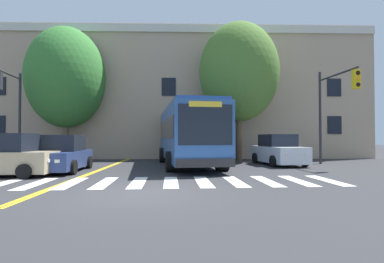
# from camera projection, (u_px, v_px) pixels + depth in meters

# --- Properties ---
(ground_plane) EXTENTS (120.00, 120.00, 0.00)m
(ground_plane) POSITION_uv_depth(u_px,v_px,m) (138.00, 194.00, 8.73)
(ground_plane) COLOR #303033
(crosswalk) EXTENTS (15.02, 3.60, 0.01)m
(crosswalk) POSITION_uv_depth(u_px,v_px,m) (138.00, 182.00, 10.93)
(crosswalk) COLOR white
(crosswalk) RESTS_ON ground
(lane_line_yellow_inner) EXTENTS (0.12, 36.00, 0.01)m
(lane_line_yellow_inner) POSITION_uv_depth(u_px,v_px,m) (132.00, 157.00, 24.86)
(lane_line_yellow_inner) COLOR gold
(lane_line_yellow_inner) RESTS_ON ground
(lane_line_yellow_outer) EXTENTS (0.12, 36.00, 0.01)m
(lane_line_yellow_outer) POSITION_uv_depth(u_px,v_px,m) (134.00, 157.00, 24.86)
(lane_line_yellow_outer) COLOR gold
(lane_line_yellow_outer) RESTS_ON ground
(city_bus) EXTENTS (3.99, 10.78, 3.45)m
(city_bus) POSITION_uv_depth(u_px,v_px,m) (188.00, 134.00, 17.70)
(city_bus) COLOR #2D5699
(city_bus) RESTS_ON ground
(car_navy_near_lane) EXTENTS (2.29, 4.54, 1.77)m
(car_navy_near_lane) POSITION_uv_depth(u_px,v_px,m) (63.00, 155.00, 14.58)
(car_navy_near_lane) COLOR navy
(car_navy_near_lane) RESTS_ON ground
(car_white_far_lane) EXTENTS (2.55, 4.57, 1.85)m
(car_white_far_lane) POSITION_uv_depth(u_px,v_px,m) (278.00, 151.00, 18.14)
(car_white_far_lane) COLOR white
(car_white_far_lane) RESTS_ON ground
(car_teal_behind_bus) EXTENTS (2.10, 4.16, 1.78)m
(car_teal_behind_bus) POSITION_uv_depth(u_px,v_px,m) (180.00, 147.00, 27.95)
(car_teal_behind_bus) COLOR #236B70
(car_teal_behind_bus) RESTS_ON ground
(car_tan_cross_street) EXTENTS (4.14, 2.09, 1.82)m
(car_tan_cross_street) POSITION_uv_depth(u_px,v_px,m) (5.00, 156.00, 12.72)
(car_tan_cross_street) COLOR tan
(car_tan_cross_street) RESTS_ON ground
(traffic_light_near_corner) EXTENTS (0.56, 3.73, 5.79)m
(traffic_light_near_corner) POSITION_uv_depth(u_px,v_px,m) (334.00, 100.00, 17.41)
(traffic_light_near_corner) COLOR #28282D
(traffic_light_near_corner) RESTS_ON ground
(traffic_light_far_corner) EXTENTS (0.49, 2.85, 5.76)m
(traffic_light_far_corner) POSITION_uv_depth(u_px,v_px,m) (12.00, 101.00, 18.04)
(traffic_light_far_corner) COLOR #28282D
(traffic_light_far_corner) RESTS_ON ground
(street_tree_curbside_large) EXTENTS (7.14, 7.19, 9.92)m
(street_tree_curbside_large) POSITION_uv_depth(u_px,v_px,m) (239.00, 72.00, 21.47)
(street_tree_curbside_large) COLOR brown
(street_tree_curbside_large) RESTS_ON ground
(street_tree_curbside_small) EXTENTS (7.82, 7.79, 9.81)m
(street_tree_curbside_small) POSITION_uv_depth(u_px,v_px,m) (66.00, 78.00, 22.02)
(street_tree_curbside_small) COLOR brown
(street_tree_curbside_small) RESTS_ON ground
(building_facade) EXTENTS (32.48, 8.39, 10.56)m
(building_facade) POSITION_uv_depth(u_px,v_px,m) (171.00, 98.00, 27.29)
(building_facade) COLOR tan
(building_facade) RESTS_ON ground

